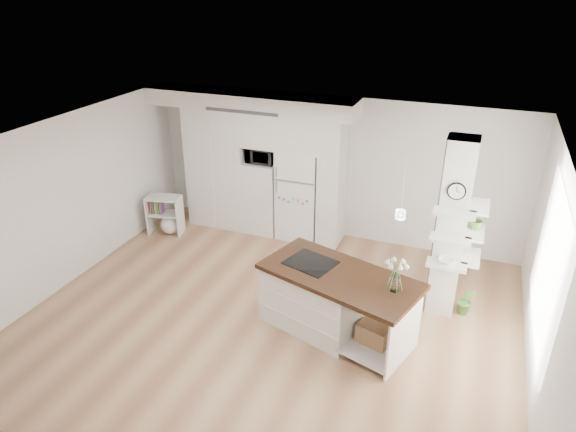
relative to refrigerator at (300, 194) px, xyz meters
name	(u,v)px	position (x,y,z in m)	size (l,w,h in m)	color
floor	(271,319)	(0.53, -2.68, -0.88)	(7.00, 6.00, 0.01)	tan
room	(268,205)	(0.53, -2.68, 0.98)	(7.04, 6.04, 2.72)	white
cabinet_wall	(254,156)	(-0.92, -0.01, 0.63)	(4.00, 0.71, 2.70)	silver
refrigerator	(300,194)	(0.00, 0.00, 0.00)	(0.78, 0.69, 1.75)	white
column	(456,232)	(2.90, -1.55, 0.48)	(0.69, 0.90, 2.70)	silver
window	(549,267)	(4.00, -2.38, 0.62)	(2.40, 2.40, 0.00)	white
pendant_light	(401,201)	(2.23, -2.53, 1.24)	(0.12, 0.12, 0.10)	white
kitchen_island	(323,296)	(1.29, -2.55, -0.37)	(2.36, 1.61, 1.54)	silver
bookshelf	(167,218)	(-2.45, -0.85, -0.54)	(0.71, 0.51, 0.77)	silver
floor_plant_a	(466,301)	(3.19, -1.50, -0.64)	(0.26, 0.21, 0.48)	#508234
floor_plant_b	(461,257)	(3.02, -0.18, -0.64)	(0.26, 0.26, 0.47)	#508234
microwave	(262,155)	(-0.75, -0.06, 0.69)	(0.54, 0.37, 0.30)	#2D2D2D
shelf_plant	(478,219)	(3.15, -1.38, 0.65)	(0.27, 0.23, 0.30)	#508234
decor_bowl	(446,261)	(2.82, -1.78, 0.13)	(0.22, 0.22, 0.05)	white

